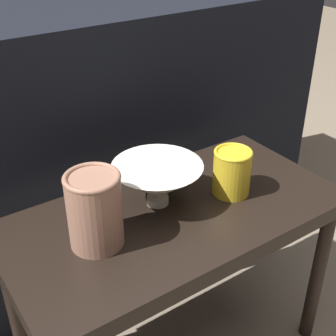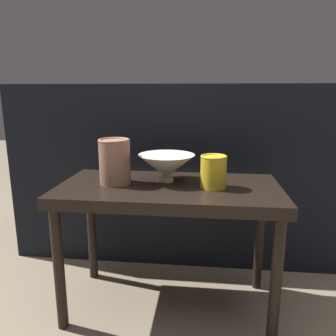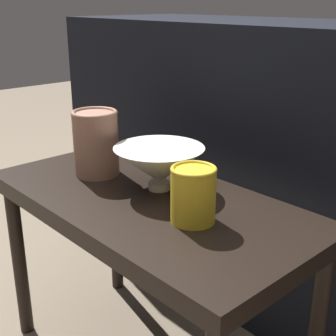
{
  "view_description": "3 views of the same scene",
  "coord_description": "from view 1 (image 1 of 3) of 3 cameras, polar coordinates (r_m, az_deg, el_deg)",
  "views": [
    {
      "loc": [
        -0.49,
        -0.69,
        1.09
      ],
      "look_at": [
        0.01,
        0.04,
        0.56
      ],
      "focal_mm": 50.0,
      "sensor_mm": 36.0,
      "label": 1
    },
    {
      "loc": [
        0.12,
        -1.09,
        0.79
      ],
      "look_at": [
        -0.01,
        0.08,
        0.52
      ],
      "focal_mm": 35.0,
      "sensor_mm": 36.0,
      "label": 2
    },
    {
      "loc": [
        0.73,
        -0.61,
        0.88
      ],
      "look_at": [
        -0.02,
        0.08,
        0.52
      ],
      "focal_mm": 50.0,
      "sensor_mm": 36.0,
      "label": 3
    }
  ],
  "objects": [
    {
      "name": "bowl",
      "position": [
        1.04,
        -1.3,
        -1.67
      ],
      "size": [
        0.2,
        0.2,
        0.1
      ],
      "color": "silver",
      "rests_on": "table"
    },
    {
      "name": "table",
      "position": [
        1.08,
        0.81,
        -7.72
      ],
      "size": [
        0.77,
        0.39,
        0.48
      ],
      "color": "black",
      "rests_on": "ground_plane"
    },
    {
      "name": "couch_backdrop",
      "position": [
        1.49,
        -11.37,
        3.03
      ],
      "size": [
        1.57,
        0.5,
        0.83
      ],
      "color": "black",
      "rests_on": "ground_plane"
    },
    {
      "name": "vase_colorful_right",
      "position": [
        1.09,
        7.8,
        -0.4
      ],
      "size": [
        0.09,
        0.09,
        0.11
      ],
      "color": "gold",
      "rests_on": "table"
    },
    {
      "name": "vase_textured_left",
      "position": [
        0.93,
        -9.05,
        -4.86
      ],
      "size": [
        0.11,
        0.11,
        0.16
      ],
      "color": "#996B56",
      "rests_on": "table"
    }
  ]
}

